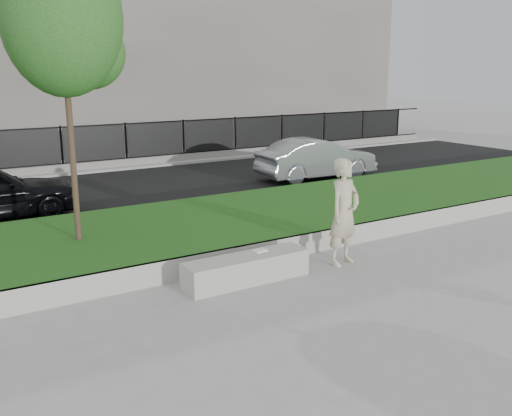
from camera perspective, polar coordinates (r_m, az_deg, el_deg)
ground at (r=9.50m, az=2.82°, el=-7.53°), size 90.00×90.00×0.00m
grass_bank at (r=11.89m, az=-5.44°, el=-2.13°), size 34.00×4.00×0.40m
grass_kerb at (r=10.25m, az=-0.50°, el=-4.70°), size 34.00×0.08×0.40m
street at (r=16.90m, az=-13.85°, el=1.70°), size 34.00×7.00×0.04m
far_pavement at (r=21.15m, az=-17.74°, el=3.94°), size 34.00×3.00×0.12m
iron_fence at (r=20.12m, az=-17.11°, el=4.90°), size 32.00×0.30×1.50m
building_facade at (r=27.76m, az=-22.34°, el=16.04°), size 34.00×10.00×10.00m
stone_bench at (r=9.49m, az=-0.96°, el=-6.10°), size 2.18×0.54×0.45m
man at (r=10.26m, az=8.81°, el=-0.41°), size 0.79×0.61×1.93m
book at (r=9.65m, az=0.36°, el=-4.28°), size 0.25×0.20×0.03m
young_tree at (r=10.61m, az=-18.44°, el=17.04°), size 2.12×2.03×5.19m
car_silver at (r=18.13m, az=6.07°, el=4.94°), size 3.92×1.55×1.27m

